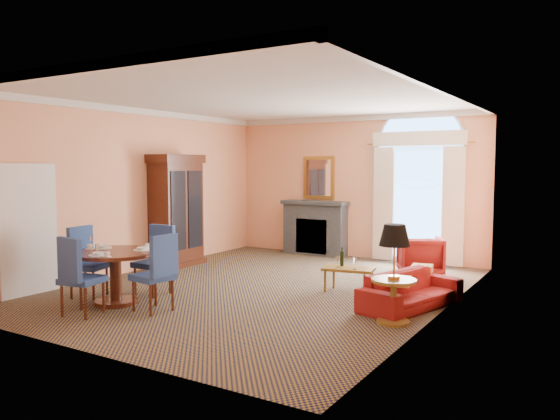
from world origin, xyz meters
The scene contains 12 objects.
ground centered at (0.00, 0.00, 0.00)m, with size 7.50×7.50×0.00m, color #121639.
room_envelope centered at (-0.03, 0.67, 2.51)m, with size 6.04×7.52×3.45m.
armoire centered at (-2.72, 0.80, 1.11)m, with size 0.66×1.18×2.31m.
dining_table centered at (-1.32, -2.09, 0.59)m, with size 1.28×1.28×1.00m.
dining_chair_north centered at (-1.29, -1.24, 0.64)m, with size 0.51×0.52×1.12m.
dining_chair_south centered at (-1.23, -2.86, 0.64)m, with size 0.59×0.59×1.12m.
dining_chair_east centered at (-0.45, -2.09, 0.64)m, with size 0.56×0.56×1.12m.
dining_chair_west centered at (-2.13, -1.99, 0.64)m, with size 0.63×0.63×1.12m.
sofa centered at (2.55, 0.03, 0.26)m, with size 1.78×0.70×0.52m, color maroon.
armchair centered at (1.94, 2.44, 0.37)m, with size 0.79×0.82×0.74m, color maroon.
coffee_table centered at (1.36, 0.42, 0.39)m, with size 0.90×0.61×0.73m.
side_table centered at (2.60, -0.87, 0.84)m, with size 0.59×0.59×1.29m.
Camera 1 is at (5.02, -7.70, 2.09)m, focal length 35.00 mm.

